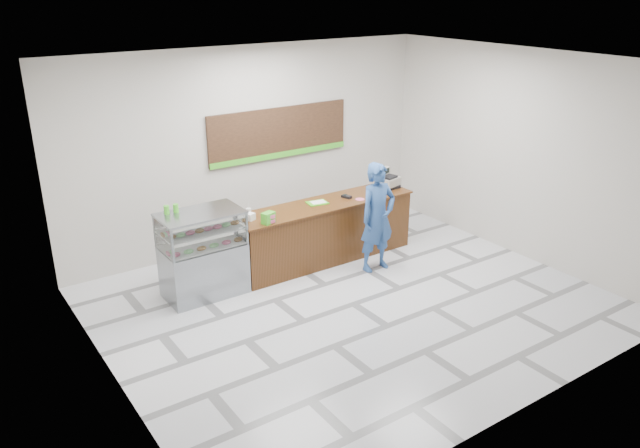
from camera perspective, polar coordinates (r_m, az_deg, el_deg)
floor at (r=9.35m, az=3.10°, el=-7.31°), size 7.00×7.00×0.00m
back_wall at (r=11.07m, az=-6.26°, el=6.97°), size 7.00×0.00×7.00m
ceiling at (r=8.26m, az=3.59°, el=14.48°), size 7.00×7.00×0.00m
sales_counter at (r=10.55m, az=0.42°, el=-0.69°), size 3.26×0.76×1.03m
display_case at (r=9.50m, az=-10.65°, el=-2.65°), size 1.22×0.72×1.33m
menu_board at (r=11.25m, az=-3.71°, el=8.26°), size 2.80×0.06×0.90m
cash_register at (r=11.19m, az=6.11°, el=3.98°), size 0.43×0.45×0.34m
card_terminal at (r=10.62m, az=2.44°, el=2.52°), size 0.13×0.19×0.04m
serving_tray at (r=10.35m, az=-0.24°, el=1.96°), size 0.37×0.29×0.02m
napkin_box at (r=9.68m, az=-6.42°, el=0.68°), size 0.16×0.16×0.11m
straw_cup at (r=9.85m, az=-6.55°, el=1.10°), size 0.08×0.08×0.12m
promo_box at (r=9.51m, az=-4.75°, el=0.57°), size 0.23×0.18×0.18m
donut_decal at (r=10.56m, az=3.67°, el=2.28°), size 0.15×0.15×0.00m
green_cup_left at (r=9.28m, az=-13.85°, el=1.27°), size 0.08×0.08×0.12m
green_cup_right at (r=9.32m, az=-13.05°, el=1.42°), size 0.08×0.08×0.12m
customer at (r=10.13m, az=5.28°, el=0.61°), size 0.67×0.44×1.81m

